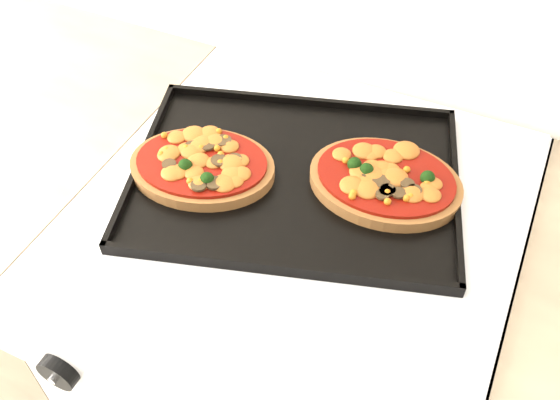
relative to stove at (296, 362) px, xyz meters
The scene contains 5 objects.
stove is the anchor object (origin of this frame).
knob_left 0.55m from the stove, 117.70° to the right, with size 0.05×0.05×0.02m, color black.
baking_tray 0.47m from the stove, 126.82° to the left, with size 0.46×0.34×0.02m, color black.
pizza_left 0.50m from the stove, behind, with size 0.21×0.15×0.03m, color brown, non-canonical shape.
pizza_right 0.49m from the stove, 35.18° to the left, with size 0.21×0.16×0.03m, color brown, non-canonical shape.
Camera 1 is at (0.22, 1.16, 1.55)m, focal length 40.00 mm.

